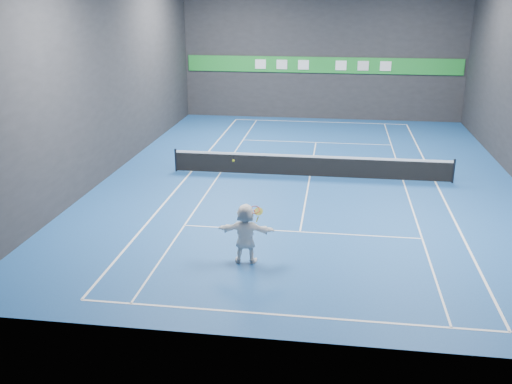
# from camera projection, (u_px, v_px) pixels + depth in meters

# --- Properties ---
(ground) EXTENTS (26.00, 26.00, 0.00)m
(ground) POSITION_uv_depth(u_px,v_px,m) (310.00, 177.00, 25.68)
(ground) COLOR navy
(ground) RESTS_ON ground
(wall_back) EXTENTS (18.00, 0.10, 9.00)m
(wall_back) POSITION_uv_depth(u_px,v_px,m) (323.00, 49.00, 36.37)
(wall_back) COLOR #262629
(wall_back) RESTS_ON ground
(wall_front) EXTENTS (18.00, 0.10, 9.00)m
(wall_front) POSITION_uv_depth(u_px,v_px,m) (284.00, 157.00, 12.05)
(wall_front) COLOR #262629
(wall_front) RESTS_ON ground
(wall_left) EXTENTS (0.10, 26.00, 9.00)m
(wall_left) POSITION_uv_depth(u_px,v_px,m) (111.00, 72.00, 25.41)
(wall_left) COLOR #262629
(wall_left) RESTS_ON ground
(baseline_near) EXTENTS (10.98, 0.08, 0.01)m
(baseline_near) POSITION_uv_depth(u_px,v_px,m) (285.00, 315.00, 14.55)
(baseline_near) COLOR white
(baseline_near) RESTS_ON ground
(baseline_far) EXTENTS (10.98, 0.08, 0.01)m
(baseline_far) POSITION_uv_depth(u_px,v_px,m) (320.00, 122.00, 36.80)
(baseline_far) COLOR white
(baseline_far) RESTS_ON ground
(sideline_doubles_left) EXTENTS (0.08, 23.78, 0.01)m
(sideline_doubles_left) POSITION_uv_depth(u_px,v_px,m) (191.00, 172.00, 26.41)
(sideline_doubles_left) COLOR white
(sideline_doubles_left) RESTS_ON ground
(sideline_doubles_right) EXTENTS (0.08, 23.78, 0.01)m
(sideline_doubles_right) POSITION_uv_depth(u_px,v_px,m) (435.00, 182.00, 24.94)
(sideline_doubles_right) COLOR white
(sideline_doubles_right) RESTS_ON ground
(sideline_singles_left) EXTENTS (0.06, 23.78, 0.01)m
(sideline_singles_left) POSITION_uv_depth(u_px,v_px,m) (220.00, 173.00, 26.23)
(sideline_singles_left) COLOR white
(sideline_singles_left) RESTS_ON ground
(sideline_singles_right) EXTENTS (0.06, 23.78, 0.01)m
(sideline_singles_right) POSITION_uv_depth(u_px,v_px,m) (403.00, 181.00, 25.13)
(sideline_singles_right) COLOR white
(sideline_singles_right) RESTS_ON ground
(service_line_near) EXTENTS (8.23, 0.06, 0.01)m
(service_line_near) POSITION_uv_depth(u_px,v_px,m) (300.00, 232.00, 19.69)
(service_line_near) COLOR white
(service_line_near) RESTS_ON ground
(service_line_far) EXTENTS (8.23, 0.06, 0.01)m
(service_line_far) POSITION_uv_depth(u_px,v_px,m) (316.00, 142.00, 31.67)
(service_line_far) COLOR white
(service_line_far) RESTS_ON ground
(center_service_line) EXTENTS (0.06, 12.80, 0.01)m
(center_service_line) POSITION_uv_depth(u_px,v_px,m) (310.00, 177.00, 25.68)
(center_service_line) COLOR white
(center_service_line) RESTS_ON ground
(player) EXTENTS (1.75, 0.60, 1.88)m
(player) POSITION_uv_depth(u_px,v_px,m) (246.00, 233.00, 17.19)
(player) COLOR white
(player) RESTS_ON ground
(tennis_ball) EXTENTS (0.07, 0.07, 0.07)m
(tennis_ball) POSITION_uv_depth(u_px,v_px,m) (233.00, 161.00, 16.52)
(tennis_ball) COLOR #E6F328
(tennis_ball) RESTS_ON player
(tennis_net) EXTENTS (12.50, 0.10, 1.07)m
(tennis_net) POSITION_uv_depth(u_px,v_px,m) (310.00, 165.00, 25.50)
(tennis_net) COLOR black
(tennis_net) RESTS_ON ground
(sponsor_banner) EXTENTS (17.64, 0.11, 1.00)m
(sponsor_banner) POSITION_uv_depth(u_px,v_px,m) (322.00, 65.00, 36.64)
(sponsor_banner) COLOR #1F8E2F
(sponsor_banner) RESTS_ON wall_back
(tennis_racket) EXTENTS (0.50, 0.37, 0.52)m
(tennis_racket) POSITION_uv_depth(u_px,v_px,m) (255.00, 211.00, 16.96)
(tennis_racket) COLOR red
(tennis_racket) RESTS_ON player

